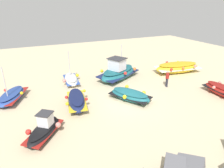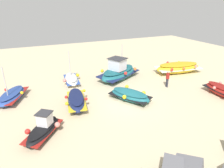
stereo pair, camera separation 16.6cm
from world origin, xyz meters
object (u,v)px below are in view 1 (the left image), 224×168
fishing_boat_2 (12,96)px  fishing_boat_3 (130,95)px  fishing_boat_4 (44,130)px  fishing_boat_7 (222,90)px  fishing_boat_0 (76,100)px  fishing_boat_1 (177,68)px  fishing_boat_5 (118,72)px  fishing_boat_6 (71,79)px  person_walking (167,78)px

fishing_boat_2 → fishing_boat_3: 9.97m
fishing_boat_3 → fishing_boat_4: (7.27, 2.12, 0.04)m
fishing_boat_7 → fishing_boat_0: bearing=75.7°
fishing_boat_1 → fishing_boat_5: (7.23, -1.05, 0.16)m
fishing_boat_5 → fishing_boat_7: 10.01m
fishing_boat_4 → fishing_boat_2: bearing=55.2°
fishing_boat_0 → fishing_boat_1: 13.37m
fishing_boat_1 → fishing_boat_6: (12.12, -2.09, -0.24)m
fishing_boat_6 → person_walking: 9.63m
fishing_boat_0 → person_walking: size_ratio=2.40×
fishing_boat_5 → fishing_boat_7: bearing=102.3°
fishing_boat_1 → fishing_boat_5: bearing=0.2°
fishing_boat_3 → person_walking: (-4.67, -0.99, 0.52)m
fishing_boat_1 → fishing_boat_4: fishing_boat_4 is taller
fishing_boat_7 → person_walking: person_walking is taller
fishing_boat_6 → fishing_boat_7: bearing=58.5°
fishing_boat_3 → fishing_boat_6: fishing_boat_6 is taller
fishing_boat_4 → person_walking: size_ratio=1.91×
fishing_boat_1 → fishing_boat_0: bearing=21.8°
fishing_boat_2 → fishing_boat_3: fishing_boat_2 is taller
fishing_boat_0 → fishing_boat_7: size_ratio=1.09×
fishing_boat_0 → fishing_boat_6: bearing=-178.7°
fishing_boat_1 → fishing_boat_3: bearing=33.0°
fishing_boat_5 → fishing_boat_7: size_ratio=1.56×
fishing_boat_5 → person_walking: (-3.29, 3.99, 0.18)m
fishing_boat_1 → person_walking: 4.93m
fishing_boat_2 → fishing_boat_1: bearing=-67.4°
fishing_boat_4 → person_walking: 12.35m
fishing_boat_7 → fishing_boat_2: bearing=69.9°
fishing_boat_1 → person_walking: size_ratio=3.46×
fishing_boat_2 → fishing_boat_7: size_ratio=1.12×
fishing_boat_6 → person_walking: fishing_boat_6 is taller
fishing_boat_3 → fishing_boat_1: bearing=85.6°
fishing_boat_5 → fishing_boat_6: bearing=-40.1°
fishing_boat_6 → fishing_boat_7: 14.30m
fishing_boat_2 → fishing_boat_4: fishing_boat_2 is taller
fishing_boat_5 → person_walking: fishing_boat_5 is taller
fishing_boat_0 → fishing_boat_5: 7.10m
person_walking → fishing_boat_3: bearing=-165.2°
fishing_boat_3 → fishing_boat_4: bearing=-102.6°
fishing_boat_3 → fishing_boat_7: size_ratio=1.08×
fishing_boat_1 → fishing_boat_2: fishing_boat_2 is taller
fishing_boat_5 → fishing_boat_1: bearing=143.7°
fishing_boat_2 → fishing_boat_5: 10.50m
fishing_boat_3 → fishing_boat_4: 7.57m
fishing_boat_1 → fishing_boat_4: bearing=29.3°
fishing_boat_3 → fishing_boat_5: bearing=135.6°
fishing_boat_1 → fishing_boat_7: size_ratio=1.58×
fishing_boat_0 → fishing_boat_4: bearing=-33.0°
fishing_boat_4 → fishing_boat_7: fishing_boat_4 is taller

